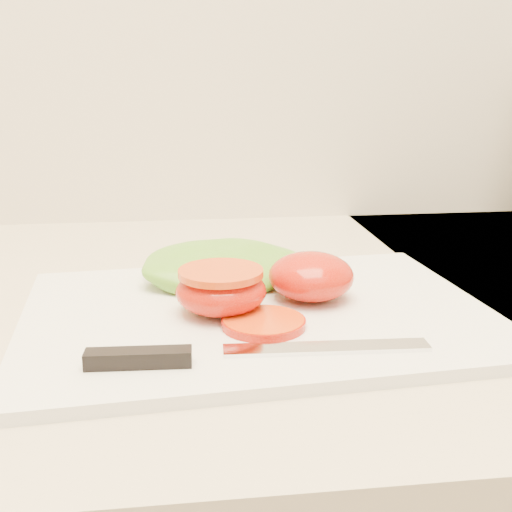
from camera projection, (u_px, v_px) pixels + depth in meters
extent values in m
cube|color=#C1B396|center=(268.00, 303.00, 0.65)|extent=(3.92, 0.65, 0.03)
cube|color=white|center=(257.00, 314.00, 0.56)|extent=(0.42, 0.32, 0.01)
ellipsoid|color=red|center=(311.00, 276.00, 0.58)|extent=(0.08, 0.08, 0.04)
ellipsoid|color=red|center=(221.00, 291.00, 0.54)|extent=(0.08, 0.08, 0.04)
cylinder|color=red|center=(221.00, 273.00, 0.54)|extent=(0.07, 0.07, 0.01)
cylinder|color=#D7560E|center=(264.00, 323.00, 0.52)|extent=(0.07, 0.07, 0.01)
ellipsoid|color=#68BA31|center=(224.00, 266.00, 0.63)|extent=(0.18, 0.13, 0.03)
cube|color=silver|center=(327.00, 348.00, 0.47)|extent=(0.15, 0.03, 0.00)
cube|color=black|center=(138.00, 358.00, 0.45)|extent=(0.08, 0.02, 0.01)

